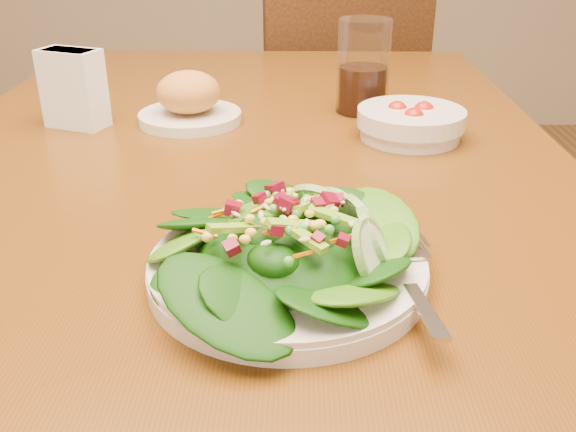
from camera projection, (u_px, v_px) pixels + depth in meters
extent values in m
cube|color=#62300B|center=(239.00, 173.00, 0.87)|extent=(0.90, 1.40, 0.04)
cylinder|color=#492A12|center=(111.00, 214.00, 1.61)|extent=(0.07, 0.07, 0.71)
cylinder|color=#492A12|center=(422.00, 217.00, 1.60)|extent=(0.07, 0.07, 0.71)
cube|color=#492A12|center=(324.00, 129.00, 1.89)|extent=(0.54, 0.54, 0.04)
cylinder|color=#492A12|center=(361.00, 175.00, 2.21)|extent=(0.04, 0.04, 0.44)
cylinder|color=#492A12|center=(251.00, 184.00, 2.13)|extent=(0.04, 0.04, 0.44)
cylinder|color=#492A12|center=(403.00, 223.00, 1.87)|extent=(0.04, 0.04, 0.44)
cylinder|color=#492A12|center=(274.00, 237.00, 1.79)|extent=(0.04, 0.04, 0.44)
cube|color=#492A12|center=(349.00, 52.00, 1.59)|extent=(0.42, 0.13, 0.49)
cylinder|color=silver|center=(288.00, 271.00, 0.58)|extent=(0.25, 0.25, 0.02)
ellipsoid|color=black|center=(288.00, 245.00, 0.57)|extent=(0.17, 0.17, 0.04)
cube|color=silver|center=(412.00, 278.00, 0.55)|extent=(0.05, 0.18, 0.01)
cylinder|color=silver|center=(190.00, 117.00, 1.00)|extent=(0.16, 0.16, 0.02)
ellipsoid|color=#C7822F|center=(188.00, 92.00, 0.98)|extent=(0.10, 0.10, 0.06)
cylinder|color=silver|center=(411.00, 123.00, 0.92)|extent=(0.15, 0.15, 0.04)
sphere|color=red|center=(424.00, 112.00, 0.93)|extent=(0.03, 0.03, 0.03)
sphere|color=red|center=(397.00, 112.00, 0.93)|extent=(0.03, 0.03, 0.03)
sphere|color=red|center=(413.00, 119.00, 0.90)|extent=(0.03, 0.03, 0.03)
cylinder|color=silver|center=(363.00, 67.00, 1.02)|extent=(0.08, 0.08, 0.15)
cylinder|color=black|center=(362.00, 89.00, 1.04)|extent=(0.08, 0.08, 0.07)
cube|color=white|center=(74.00, 89.00, 0.96)|extent=(0.10, 0.08, 0.12)
cube|color=white|center=(73.00, 83.00, 0.96)|extent=(0.09, 0.06, 0.10)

